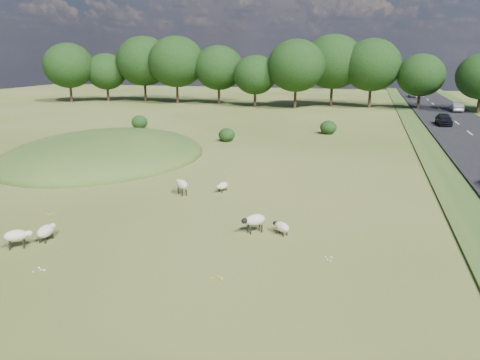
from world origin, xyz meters
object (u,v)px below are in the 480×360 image
sheep_1 (46,231)px  sheep_3 (223,186)px  car_6 (444,119)px  sheep_4 (254,220)px  sheep_0 (182,184)px  sheep_2 (281,227)px  car_2 (428,90)px  sheep_5 (17,236)px  car_7 (415,94)px  car_4 (457,107)px

sheep_1 → sheep_3: (5.52, 9.81, -0.09)m
sheep_1 → car_6: 48.59m
car_6 → sheep_4: bearing=-109.4°
sheep_0 → car_6: (19.63, 34.31, 0.29)m
sheep_2 → car_2: 92.87m
sheep_3 → sheep_4: bearing=47.2°
sheep_1 → sheep_4: sheep_4 is taller
sheep_4 → sheep_2: bearing=144.7°
sheep_4 → car_6: size_ratio=0.30×
sheep_5 → car_7: car_7 is taller
car_2 → car_4: bearing=90.0°
sheep_4 → car_4: bearing=-147.8°
sheep_3 → car_4: bearing=174.0°
sheep_1 → car_2: size_ratio=0.30×
sheep_0 → sheep_2: 8.67m
sheep_0 → car_7: car_7 is taller
car_2 → sheep_2: bearing=79.9°
sheep_2 → car_2: car_2 is taller
sheep_0 → sheep_2: bearing=-169.8°
sheep_4 → car_7: bearing=-139.9°
car_4 → car_7: (-3.80, 23.97, 0.01)m
sheep_0 → car_7: (19.63, 73.33, 0.27)m
car_6 → car_7: 39.02m
sheep_0 → sheep_3: (2.24, 1.26, -0.28)m
car_6 → car_7: bearing=90.0°
car_7 → sheep_3: bearing=-103.6°
sheep_0 → sheep_4: (5.81, -5.05, -0.02)m
sheep_1 → car_7: 85.02m
car_2 → sheep_4: bearing=79.1°
sheep_3 → sheep_5: 12.55m
sheep_0 → sheep_2: (7.11, -4.95, -0.26)m
car_2 → car_7: size_ratio=0.89×
sheep_3 → car_6: (17.39, 33.04, 0.57)m
sheep_5 → car_7: (23.56, 83.00, 0.33)m
sheep_1 → sheep_3: size_ratio=1.20×
sheep_3 → car_2: size_ratio=0.25×
car_4 → car_6: 15.52m
sheep_2 → sheep_5: 12.01m
sheep_4 → sheep_0: bearing=-80.9°
sheep_5 → sheep_4: bearing=-9.9°
sheep_0 → car_7: bearing=-59.9°
sheep_2 → car_7: car_7 is taller
sheep_4 → sheep_5: bearing=-14.5°
sheep_0 → car_6: car_6 is taller
sheep_4 → car_2: size_ratio=0.28×
sheep_5 → sheep_3: bearing=25.3°
sheep_1 → sheep_2: 10.99m
sheep_2 → sheep_5: size_ratio=0.88×
sheep_1 → sheep_2: size_ratio=1.25×
sheep_5 → car_2: (27.36, 96.14, 0.28)m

